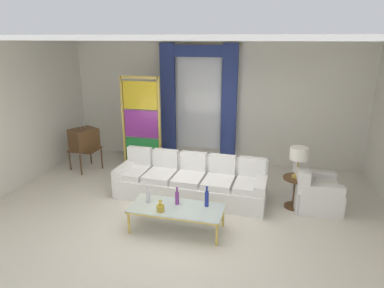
{
  "coord_description": "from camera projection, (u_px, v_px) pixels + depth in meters",
  "views": [
    {
      "loc": [
        1.56,
        -5.22,
        3.02
      ],
      "look_at": [
        0.0,
        0.9,
        1.05
      ],
      "focal_mm": 32.01,
      "sensor_mm": 36.0,
      "label": 1
    }
  ],
  "objects": [
    {
      "name": "wall_rear",
      "position": [
        213.0,
        102.0,
        8.48
      ],
      "size": [
        8.0,
        0.12,
        3.0
      ],
      "primitive_type": "cube",
      "color": "white",
      "rests_on": "ground"
    },
    {
      "name": "stained_glass_divider",
      "position": [
        141.0,
        126.0,
        7.94
      ],
      "size": [
        0.95,
        0.05,
        2.2
      ],
      "color": "gold",
      "rests_on": "ground"
    },
    {
      "name": "curtained_window",
      "position": [
        198.0,
        92.0,
        8.33
      ],
      "size": [
        2.0,
        0.17,
        2.7
      ],
      "color": "white",
      "rests_on": "ground"
    },
    {
      "name": "bottle_amber_squat",
      "position": [
        148.0,
        195.0,
        5.63
      ],
      "size": [
        0.07,
        0.07,
        0.31
      ],
      "color": "silver",
      "rests_on": "coffee_table"
    },
    {
      "name": "armchair_white",
      "position": [
        314.0,
        193.0,
        6.3
      ],
      "size": [
        0.89,
        0.88,
        0.8
      ],
      "color": "white",
      "rests_on": "ground"
    },
    {
      "name": "wall_left",
      "position": [
        17.0,
        114.0,
        7.06
      ],
      "size": [
        0.12,
        7.0,
        3.0
      ],
      "primitive_type": "cube",
      "color": "white",
      "rests_on": "ground"
    },
    {
      "name": "ground_plane",
      "position": [
        179.0,
        215.0,
        6.09
      ],
      "size": [
        16.0,
        16.0,
        0.0
      ],
      "primitive_type": "plane",
      "color": "silver"
    },
    {
      "name": "table_lamp_brass",
      "position": [
        299.0,
        155.0,
        6.07
      ],
      "size": [
        0.32,
        0.32,
        0.57
      ],
      "color": "#B29338",
      "rests_on": "round_side_table"
    },
    {
      "name": "vintage_tv",
      "position": [
        84.0,
        140.0,
        7.99
      ],
      "size": [
        0.72,
        0.75,
        1.35
      ],
      "color": "brown",
      "rests_on": "ground"
    },
    {
      "name": "peacock_figurine",
      "position": [
        153.0,
        166.0,
        7.81
      ],
      "size": [
        0.44,
        0.6,
        0.5
      ],
      "color": "beige",
      "rests_on": "ground"
    },
    {
      "name": "round_side_table",
      "position": [
        295.0,
        189.0,
        6.27
      ],
      "size": [
        0.48,
        0.48,
        0.59
      ],
      "color": "brown",
      "rests_on": "ground"
    },
    {
      "name": "couch_white_long",
      "position": [
        191.0,
        182.0,
        6.73
      ],
      "size": [
        2.95,
        1.01,
        0.86
      ],
      "color": "white",
      "rests_on": "ground"
    },
    {
      "name": "ceiling_slab",
      "position": [
        190.0,
        37.0,
        5.93
      ],
      "size": [
        8.0,
        7.6,
        0.04
      ],
      "primitive_type": "cube",
      "color": "white"
    },
    {
      "name": "bottle_ruby_flask",
      "position": [
        160.0,
        207.0,
        5.35
      ],
      "size": [
        0.12,
        0.12,
        0.2
      ],
      "color": "gold",
      "rests_on": "coffee_table"
    },
    {
      "name": "coffee_table",
      "position": [
        177.0,
        209.0,
        5.51
      ],
      "size": [
        1.51,
        0.65,
        0.41
      ],
      "color": "silver",
      "rests_on": "ground"
    },
    {
      "name": "bottle_crystal_tall",
      "position": [
        177.0,
        197.0,
        5.57
      ],
      "size": [
        0.06,
        0.06,
        0.31
      ],
      "color": "#753384",
      "rests_on": "coffee_table"
    },
    {
      "name": "bottle_blue_decanter",
      "position": [
        207.0,
        198.0,
        5.5
      ],
      "size": [
        0.07,
        0.07,
        0.35
      ],
      "color": "navy",
      "rests_on": "coffee_table"
    }
  ]
}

